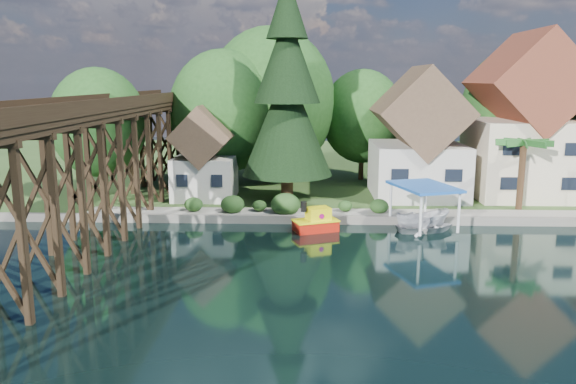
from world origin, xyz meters
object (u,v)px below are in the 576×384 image
at_px(boat_canopy, 423,211).
at_px(trestle_bridge, 105,155).
at_px(house_left, 418,142).
at_px(house_center, 525,127).
at_px(shed, 205,159).
at_px(boat_white_a, 426,225).
at_px(conifer, 287,95).
at_px(palm_tree, 524,145).
at_px(tugboat, 316,222).

bearing_deg(boat_canopy, trestle_bridge, -176.77).
height_order(house_left, house_center, house_center).
bearing_deg(shed, trestle_bridge, -118.19).
bearing_deg(house_center, boat_canopy, -135.62).
bearing_deg(boat_white_a, shed, 50.59).
xyz_separation_m(conifer, palm_tree, (18.03, -2.40, -3.63)).
bearing_deg(boat_canopy, palm_tree, 29.38).
distance_m(house_center, conifer, 20.45).
bearing_deg(shed, palm_tree, -7.79).
distance_m(house_center, shed, 27.20).
xyz_separation_m(trestle_bridge, tugboat, (14.25, 0.84, -4.69)).
height_order(house_left, palm_tree, house_left).
distance_m(trestle_bridge, tugboat, 15.03).
bearing_deg(palm_tree, conifer, 172.43).
xyz_separation_m(trestle_bridge, house_center, (32.00, 11.33, 1.07)).
distance_m(tugboat, boat_canopy, 7.47).
height_order(shed, conifer, conifer).
bearing_deg(palm_tree, tugboat, -162.15).
bearing_deg(trestle_bridge, boat_canopy, 3.23).
distance_m(house_left, boat_canopy, 10.40).
bearing_deg(boat_white_a, house_center, -57.53).
height_order(tugboat, boat_white_a, tugboat).
relative_size(trestle_bridge, shed, 5.63).
xyz_separation_m(palm_tree, tugboat, (-15.74, -5.07, -4.86)).
distance_m(house_left, conifer, 12.01).
distance_m(trestle_bridge, boat_white_a, 22.43).
xyz_separation_m(house_center, boat_canopy, (-10.33, -10.10, -5.03)).
bearing_deg(house_center, boat_white_a, -134.44).
bearing_deg(conifer, palm_tree, -7.57).
xyz_separation_m(shed, boat_canopy, (16.67, -8.10, -2.44)).
height_order(trestle_bridge, conifer, conifer).
distance_m(trestle_bridge, boat_canopy, 22.07).
bearing_deg(boat_white_a, tugboat, 78.01).
relative_size(house_left, boat_white_a, 2.69).
distance_m(trestle_bridge, house_left, 25.42).
relative_size(conifer, palm_tree, 3.12).
distance_m(shed, boat_white_a, 19.11).
height_order(house_center, conifer, conifer).
bearing_deg(conifer, tugboat, -72.93).
distance_m(shed, conifer, 8.82).
bearing_deg(tugboat, house_center, 30.58).
bearing_deg(boat_white_a, house_left, -19.71).
xyz_separation_m(house_left, tugboat, (-8.75, -9.99, -4.48)).
relative_size(shed, boat_white_a, 1.92).
distance_m(boat_white_a, boat_canopy, 1.01).
height_order(house_center, palm_tree, house_center).
height_order(trestle_bridge, house_left, house_left).
height_order(trestle_bridge, palm_tree, trestle_bridge).
relative_size(palm_tree, tugboat, 1.67).
bearing_deg(tugboat, palm_tree, 17.85).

